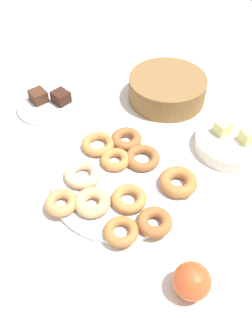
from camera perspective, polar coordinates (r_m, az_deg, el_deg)
ground_plane at (r=0.93m, az=-1.19°, el=-2.87°), size 2.40×2.40×0.00m
donut_plate at (r=0.92m, az=-1.19°, el=-2.60°), size 0.34×0.34×0.01m
donut_0 at (r=0.87m, az=0.47°, el=-4.80°), size 0.10×0.10×0.02m
donut_1 at (r=0.96m, az=2.63°, el=1.58°), size 0.10×0.10×0.02m
donut_2 at (r=0.88m, az=-10.04°, el=-5.33°), size 0.08×0.08×0.02m
donut_3 at (r=0.92m, az=-6.72°, el=-0.94°), size 0.10×0.10×0.03m
donut_4 at (r=1.00m, az=-4.38°, el=3.72°), size 0.12×0.12×0.02m
donut_5 at (r=0.91m, az=8.12°, el=-2.16°), size 0.13×0.13×0.03m
donut_6 at (r=1.01m, az=0.07°, el=4.55°), size 0.11×0.11×0.03m
donut_7 at (r=0.82m, az=-0.76°, el=-9.83°), size 0.09×0.09×0.02m
donut_8 at (r=0.95m, az=-1.68°, el=1.32°), size 0.09×0.09×0.02m
donut_9 at (r=0.83m, az=4.49°, el=-8.37°), size 0.11×0.11×0.03m
donut_10 at (r=0.87m, az=-5.41°, el=-5.24°), size 0.12×0.12×0.03m
cake_plate at (r=1.18m, az=-11.74°, el=9.69°), size 0.21×0.21×0.01m
brownie_near at (r=1.18m, az=-13.50°, el=10.83°), size 0.06×0.05×0.04m
brownie_far at (r=1.16m, az=-10.12°, el=10.82°), size 0.05×0.05×0.04m
basket at (r=1.17m, az=6.42°, el=12.16°), size 0.27×0.27×0.08m
fruit_bowl at (r=1.05m, az=16.02°, el=3.75°), size 0.20×0.20×0.04m
melon_chunk_left at (r=1.03m, az=14.78°, el=6.06°), size 0.04×0.04×0.04m
melon_chunk_right at (r=1.03m, az=18.47°, el=4.72°), size 0.05×0.05×0.04m
apple at (r=0.76m, az=10.22°, el=-16.97°), size 0.08×0.08×0.08m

